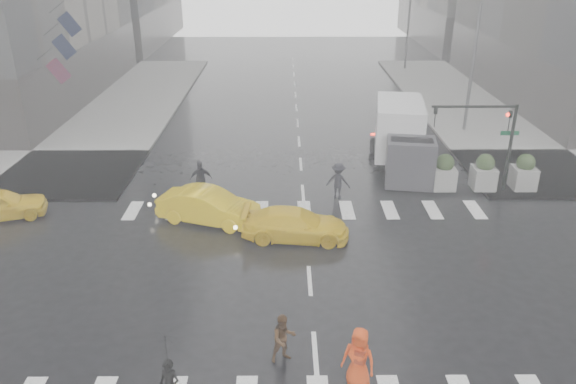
{
  "coord_description": "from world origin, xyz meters",
  "views": [
    {
      "loc": [
        -0.91,
        -17.6,
        11.35
      ],
      "look_at": [
        -0.79,
        2.0,
        2.69
      ],
      "focal_mm": 35.0,
      "sensor_mm": 36.0,
      "label": 1
    }
  ],
  "objects_px": {
    "pedestrian_orange": "(359,358)",
    "taxi_mid": "(209,206)",
    "pedestrian_brown": "(284,338)",
    "traffic_signal_pole": "(492,131)",
    "box_truck": "(402,136)"
  },
  "relations": [
    {
      "from": "traffic_signal_pole",
      "to": "pedestrian_orange",
      "type": "distance_m",
      "value": 15.72
    },
    {
      "from": "traffic_signal_pole",
      "to": "box_truck",
      "type": "xyz_separation_m",
      "value": [
        -3.59,
        3.24,
        -1.34
      ]
    },
    {
      "from": "box_truck",
      "to": "pedestrian_brown",
      "type": "bearing_deg",
      "value": -103.62
    },
    {
      "from": "traffic_signal_pole",
      "to": "box_truck",
      "type": "height_order",
      "value": "traffic_signal_pole"
    },
    {
      "from": "pedestrian_orange",
      "to": "taxi_mid",
      "type": "height_order",
      "value": "pedestrian_orange"
    },
    {
      "from": "traffic_signal_pole",
      "to": "taxi_mid",
      "type": "relative_size",
      "value": 0.99
    },
    {
      "from": "pedestrian_brown",
      "to": "traffic_signal_pole",
      "type": "bearing_deg",
      "value": 29.88
    },
    {
      "from": "pedestrian_brown",
      "to": "pedestrian_orange",
      "type": "bearing_deg",
      "value": -49.18
    },
    {
      "from": "taxi_mid",
      "to": "box_truck",
      "type": "distance_m",
      "value": 11.67
    },
    {
      "from": "pedestrian_brown",
      "to": "pedestrian_orange",
      "type": "relative_size",
      "value": 0.82
    },
    {
      "from": "pedestrian_orange",
      "to": "taxi_mid",
      "type": "relative_size",
      "value": 0.42
    },
    {
      "from": "pedestrian_orange",
      "to": "taxi_mid",
      "type": "xyz_separation_m",
      "value": [
        -5.38,
        10.23,
        -0.21
      ]
    },
    {
      "from": "traffic_signal_pole",
      "to": "pedestrian_orange",
      "type": "bearing_deg",
      "value": -120.52
    },
    {
      "from": "pedestrian_brown",
      "to": "taxi_mid",
      "type": "height_order",
      "value": "pedestrian_brown"
    },
    {
      "from": "pedestrian_orange",
      "to": "taxi_mid",
      "type": "bearing_deg",
      "value": 144.14
    }
  ]
}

